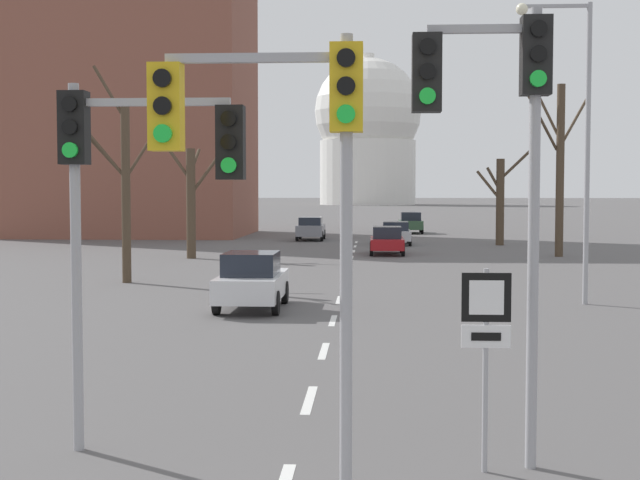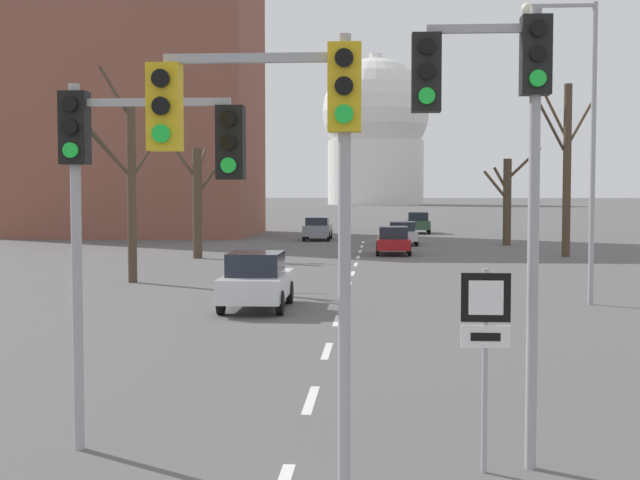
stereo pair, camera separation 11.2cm
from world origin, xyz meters
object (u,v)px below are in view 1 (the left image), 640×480
traffic_signal_near_right (499,123)px  sedan_far_left (252,280)px  sedan_near_left (387,240)px  traffic_signal_near_left (129,173)px  route_sign_post (486,334)px  traffic_signal_centre_tall (284,149)px  sedan_far_right (311,228)px  sedan_near_right (395,233)px  street_lamp_right (575,122)px  sedan_mid_centre (411,223)px

traffic_signal_near_right → sedan_far_left: 15.85m
sedan_near_left → traffic_signal_near_left: bearing=-96.2°
route_sign_post → sedan_near_left: size_ratio=0.60×
traffic_signal_near_right → sedan_near_left: bearing=91.1°
traffic_signal_near_left → traffic_signal_centre_tall: traffic_signal_centre_tall is taller
traffic_signal_near_right → sedan_far_right: traffic_signal_near_right is taller
sedan_near_left → route_sign_post: bearing=-89.1°
route_sign_post → sedan_near_right: route_sign_post is taller
street_lamp_right → sedan_near_left: (-5.30, 20.79, -4.75)m
traffic_signal_near_right → traffic_signal_near_left: bearing=174.8°
sedan_far_right → sedan_far_left: bearing=-88.8°
sedan_far_right → traffic_signal_near_right: bearing=-83.5°
sedan_near_right → sedan_mid_centre: (1.63, 15.40, 0.10)m
sedan_near_right → sedan_far_right: (-5.75, 4.87, 0.07)m
traffic_signal_near_right → street_lamp_right: size_ratio=0.63×
sedan_mid_centre → sedan_near_right: bearing=-96.1°
traffic_signal_centre_tall → sedan_far_right: bearing=93.6°
sedan_near_left → street_lamp_right: bearing=-75.7°
traffic_signal_centre_tall → sedan_mid_centre: bearing=86.2°
sedan_far_left → sedan_mid_centre: bearing=81.9°
traffic_signal_near_right → sedan_far_right: 51.10m
traffic_signal_centre_tall → sedan_far_left: 16.46m
traffic_signal_near_right → sedan_mid_centre: (1.59, 61.17, -3.44)m
traffic_signal_near_right → sedan_far_right: (-5.79, 50.65, -3.47)m
sedan_near_left → sedan_far_right: sedan_far_right is taller
traffic_signal_near_left → sedan_far_left: (-0.31, 14.19, -2.86)m
traffic_signal_near_right → traffic_signal_centre_tall: traffic_signal_near_right is taller
traffic_signal_near_left → street_lamp_right: (9.30, 15.87, 1.82)m
traffic_signal_near_left → route_sign_post: (4.58, -0.64, -1.98)m
street_lamp_right → sedan_near_right: (-4.61, 29.47, -4.77)m
sedan_mid_centre → traffic_signal_near_left: bearing=-95.9°
sedan_near_left → sedan_near_right: (0.69, 8.68, -0.01)m
street_lamp_right → sedan_mid_centre: (-2.98, 44.87, -4.66)m
sedan_far_right → traffic_signal_near_left: bearing=-88.8°
traffic_signal_centre_tall → traffic_signal_near_right: bearing=28.2°
sedan_mid_centre → sedan_far_right: size_ratio=0.95×
traffic_signal_near_left → sedan_far_right: bearing=91.2°
traffic_signal_near_left → traffic_signal_centre_tall: bearing=-38.9°
traffic_signal_near_right → route_sign_post: (-0.16, -0.21, -2.59)m
traffic_signal_centre_tall → sedan_far_left: bearing=99.0°
street_lamp_right → sedan_far_right: 36.18m
traffic_signal_centre_tall → route_sign_post: (2.37, 1.14, -2.21)m
route_sign_post → sedan_near_right: 45.99m
route_sign_post → sedan_near_left: bearing=90.9°
route_sign_post → sedan_mid_centre: (1.75, 61.38, -0.85)m
traffic_signal_near_left → sedan_near_right: 45.68m
traffic_signal_centre_tall → route_sign_post: traffic_signal_centre_tall is taller
traffic_signal_near_right → sedan_far_right: size_ratio=1.27×
route_sign_post → sedan_far_right: 51.18m
traffic_signal_near_right → sedan_mid_centre: 61.29m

